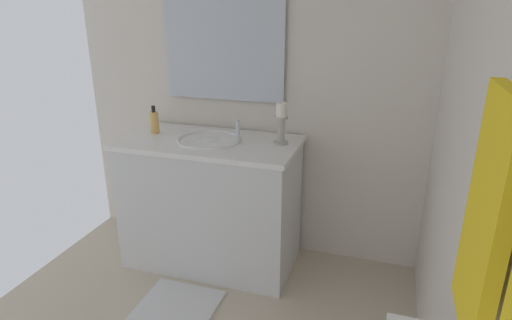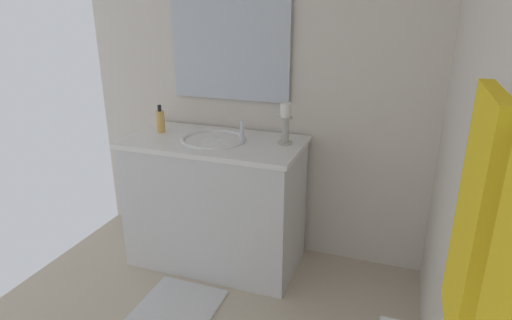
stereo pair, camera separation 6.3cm
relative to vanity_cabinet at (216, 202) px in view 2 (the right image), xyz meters
name	(u,v)px [view 2 (the right image)]	position (x,y,z in m)	size (l,w,h in m)	color
wall_back	(486,164)	(1.05, 1.33, 0.80)	(2.75, 0.04, 2.45)	silver
wall_left	(253,72)	(-0.33, 0.14, 0.80)	(0.04, 2.36, 2.45)	silver
vanity_cabinet	(216,202)	(0.00, 0.00, 0.00)	(0.58, 1.11, 0.85)	silver
sink_basin	(214,146)	(0.00, 0.00, 0.38)	(0.40, 0.40, 0.24)	white
mirror	(229,37)	(-0.28, 0.00, 1.02)	(0.02, 0.80, 0.79)	silver
candle_holder_tall	(286,123)	(-0.08, 0.44, 0.55)	(0.09, 0.09, 0.25)	#B7B2A5
soap_bottle	(160,121)	(-0.04, -0.40, 0.50)	(0.06, 0.06, 0.18)	#E5B259
towel_near_vanity	(472,222)	(1.48, 1.25, 0.82)	(0.27, 0.03, 0.51)	yellow
bath_mat	(171,315)	(0.62, 0.00, -0.42)	(0.60, 0.44, 0.02)	silver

